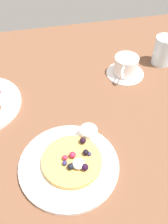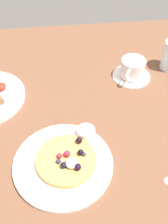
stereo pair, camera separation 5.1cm
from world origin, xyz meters
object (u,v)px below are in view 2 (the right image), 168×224
Objects in this scene: coffee_cup at (133,68)px; syrup_ramekin at (86,133)px; coffee_saucer at (131,76)px; pancake_plate at (63,164)px.

syrup_ramekin is at bearing -126.95° from coffee_cup.
coffee_cup is (-0.09, -0.14, 3.70)cm from coffee_saucer.
coffee_saucer is at bearing 51.91° from pancake_plate.
syrup_ramekin is (7.13, 8.02, 2.12)cm from pancake_plate.
coffee_cup is at bearing -122.27° from coffee_saucer.
coffee_saucer is (26.87, 34.29, -0.22)cm from pancake_plate.
pancake_plate reaches higher than coffee_saucer.
pancake_plate is 5.28× the size of syrup_ramekin.
syrup_ramekin reaches higher than coffee_saucer.
syrup_ramekin is 32.95cm from coffee_saucer.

